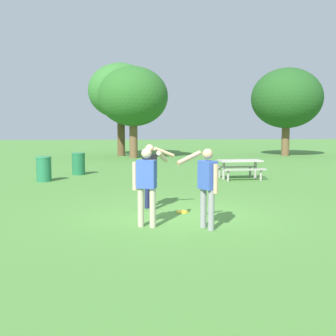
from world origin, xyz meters
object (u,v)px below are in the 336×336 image
at_px(picnic_table_near, 240,165).
at_px(trash_can_beside_table, 79,164).
at_px(tree_tall_left, 121,91).
at_px(person_catcher, 207,182).
at_px(trash_can_further_along, 44,169).
at_px(person_bystander, 147,181).
at_px(person_thrower, 150,171).
at_px(frisbee, 182,212).
at_px(tree_broad_center, 133,97).
at_px(tree_far_right, 287,99).

xyz_separation_m(picnic_table_near, trash_can_beside_table, (-6.59, 2.26, -0.08)).
bearing_deg(tree_tall_left, person_catcher, -85.21).
bearing_deg(trash_can_further_along, person_bystander, -65.03).
distance_m(person_thrower, person_catcher, 2.36).
bearing_deg(person_bystander, trash_can_beside_table, 104.15).
relative_size(frisbee, picnic_table_near, 0.17).
xyz_separation_m(trash_can_further_along, tree_broad_center, (3.73, 11.58, 3.63)).
distance_m(person_bystander, tree_broad_center, 19.39).
distance_m(tree_tall_left, tree_far_right, 12.03).
height_order(person_bystander, frisbee, person_bystander).
relative_size(tree_tall_left, tree_broad_center, 1.09).
bearing_deg(frisbee, picnic_table_near, 62.01).
distance_m(person_thrower, tree_far_right, 21.62).
distance_m(person_bystander, trash_can_beside_table, 9.97).
bearing_deg(person_thrower, tree_broad_center, 89.91).
distance_m(person_thrower, tree_broad_center, 17.59).
relative_size(person_bystander, tree_tall_left, 0.25).
bearing_deg(person_thrower, tree_tall_left, 92.37).
relative_size(person_thrower, frisbee, 5.50).
bearing_deg(trash_can_further_along, picnic_table_near, -1.14).
height_order(person_bystander, picnic_table_near, person_bystander).
xyz_separation_m(trash_can_beside_table, trash_can_further_along, (-1.08, -2.11, 0.00)).
bearing_deg(person_thrower, person_bystander, -95.87).
distance_m(person_catcher, frisbee, 1.93).
bearing_deg(frisbee, person_bystander, -125.02).
xyz_separation_m(person_catcher, frisbee, (-0.25, 1.66, -0.95)).
bearing_deg(person_bystander, trash_can_further_along, 114.97).
xyz_separation_m(person_bystander, tree_far_right, (11.32, 20.09, 3.19)).
height_order(trash_can_beside_table, tree_broad_center, tree_broad_center).
height_order(person_catcher, trash_can_beside_table, person_catcher).
height_order(person_bystander, trash_can_further_along, person_bystander).
relative_size(person_bystander, tree_far_right, 0.26).
distance_m(frisbee, trash_can_beside_table, 8.98).
distance_m(person_bystander, picnic_table_near, 8.50).
bearing_deg(tree_far_right, frisbee, -118.98).
height_order(person_thrower, trash_can_beside_table, person_thrower).
relative_size(person_thrower, tree_broad_center, 0.27).
xyz_separation_m(person_bystander, trash_can_beside_table, (-2.44, 9.66, -0.48)).
xyz_separation_m(person_thrower, tree_broad_center, (0.03, 17.31, 3.15)).
bearing_deg(person_catcher, person_bystander, 165.53).
relative_size(person_catcher, person_bystander, 1.00).
bearing_deg(person_thrower, tree_far_right, 58.62).
bearing_deg(tree_tall_left, tree_broad_center, -69.86).
distance_m(person_catcher, tree_tall_left, 22.12).
height_order(frisbee, tree_broad_center, tree_broad_center).
bearing_deg(person_thrower, person_catcher, -64.70).
distance_m(picnic_table_near, trash_can_further_along, 7.68).
height_order(person_thrower, tree_broad_center, tree_broad_center).
xyz_separation_m(picnic_table_near, tree_tall_left, (-4.78, 14.03, 4.10)).
distance_m(person_thrower, trash_can_beside_table, 8.27).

